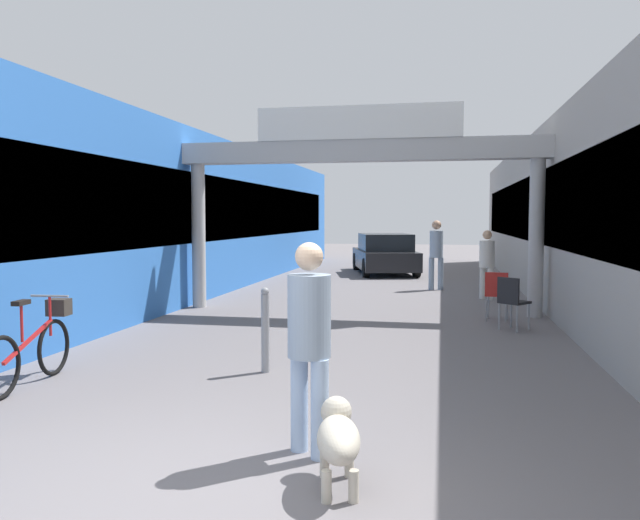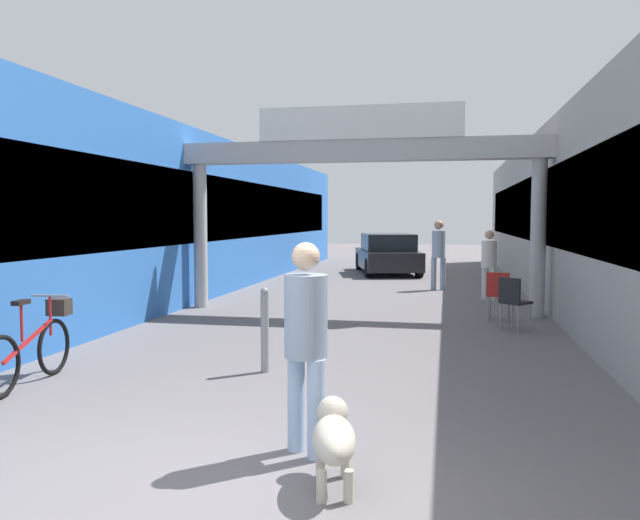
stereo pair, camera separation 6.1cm
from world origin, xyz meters
name	(u,v)px [view 2 (the right image)]	position (x,y,z in m)	size (l,w,h in m)	color
ground_plane	(181,506)	(0.00, 0.00, 0.00)	(80.00, 80.00, 0.00)	slate
storefront_left	(173,217)	(-5.09, 11.00, 1.89)	(3.00, 26.00, 3.78)	blue
storefront_right	(606,217)	(5.09, 11.00, 1.89)	(3.00, 26.00, 3.78)	#9E9993
arcade_sign_gateway	(360,167)	(0.00, 8.50, 2.86)	(7.40, 0.47, 4.02)	#B2B2B2
pedestrian_with_dog	(306,334)	(0.60, 1.03, 0.96)	(0.47, 0.47, 1.68)	#A5BFE0
pedestrian_carrying_crate	(489,260)	(2.63, 10.95, 0.90)	(0.48, 0.48, 1.58)	silver
pedestrian_elderly_walking	(439,250)	(1.48, 12.65, 1.04)	(0.40, 0.40, 1.80)	#8C9EB2
dog_on_leash	(334,436)	(0.92, 0.51, 0.35)	(0.44, 0.80, 0.56)	beige
bicycle_red_second	(35,345)	(-2.86, 2.48, 0.44)	(0.46, 1.69, 0.98)	black
bollard_post_metal	(265,329)	(-0.47, 3.50, 0.52)	(0.10, 0.10, 1.03)	gray
cafe_chair_black_nearer	(513,299)	(2.76, 6.94, 0.54)	(0.56, 0.56, 0.89)	gray
cafe_chair_red_farther	(498,291)	(2.60, 7.92, 0.54)	(0.47, 0.47, 0.89)	gray
parked_car_black	(387,254)	(-0.26, 17.17, 0.64)	(2.65, 4.30, 1.33)	black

